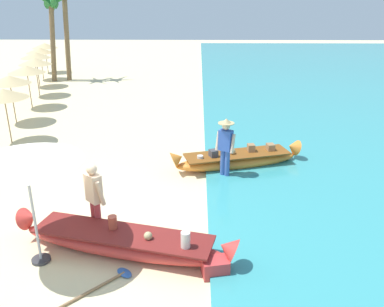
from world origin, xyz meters
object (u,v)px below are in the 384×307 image
boat_red_foreground (123,242)px  patio_umbrella_large (24,155)px  cooler_box (215,267)px  person_vendor_hatted (226,144)px  paddle (98,287)px  person_tourist_customer (94,196)px  palm_tree_tall_inland (52,8)px  boat_orange_midground (237,159)px

boat_red_foreground → patio_umbrella_large: bearing=-169.5°
boat_red_foreground → cooler_box: (1.80, -0.65, -0.09)m
person_vendor_hatted → cooler_box: bearing=-95.7°
paddle → cooler_box: bearing=10.9°
person_tourist_customer → paddle: bearing=-76.9°
boat_red_foreground → paddle: 1.11m
boat_red_foreground → person_tourist_customer: person_tourist_customer is taller
palm_tree_tall_inland → boat_red_foreground: bearing=-68.3°
cooler_box → paddle: bearing=179.7°
person_vendor_hatted → palm_tree_tall_inland: palm_tree_tall_inland is taller
person_tourist_customer → cooler_box: (2.48, -1.32, -0.75)m
person_tourist_customer → paddle: size_ratio=1.15×
boat_red_foreground → boat_orange_midground: 5.04m
person_tourist_customer → palm_tree_tall_inland: (-6.14, 16.47, 3.21)m
boat_red_foreground → boat_orange_midground: boat_red_foreground is taller
person_tourist_customer → paddle: person_tourist_customer is taller
boat_red_foreground → palm_tree_tall_inland: 18.85m
paddle → boat_red_foreground: bearing=75.1°
boat_orange_midground → palm_tree_tall_inland: (-9.45, 12.85, 3.87)m
boat_orange_midground → person_tourist_customer: person_tourist_customer is taller
paddle → patio_umbrella_large: bearing=149.2°
boat_orange_midground → person_vendor_hatted: person_vendor_hatted is taller
boat_red_foreground → cooler_box: 1.91m
boat_orange_midground → boat_red_foreground: bearing=-121.5°
palm_tree_tall_inland → cooler_box: palm_tree_tall_inland is taller
boat_red_foreground → paddle: bearing=-104.9°
palm_tree_tall_inland → paddle: bearing=-70.2°
person_tourist_customer → paddle: 1.98m
boat_red_foreground → person_vendor_hatted: 4.26m
boat_orange_midground → paddle: (-2.91, -5.35, -0.23)m
person_tourist_customer → patio_umbrella_large: bearing=-132.5°
cooler_box → paddle: size_ratio=0.34×
patio_umbrella_large → palm_tree_tall_inland: bearing=106.8°
boat_red_foreground → person_vendor_hatted: person_vendor_hatted is taller
person_tourist_customer → cooler_box: size_ratio=3.43×
boat_orange_midground → cooler_box: size_ratio=8.40×
palm_tree_tall_inland → cooler_box: 20.16m
boat_orange_midground → cooler_box: 5.02m
palm_tree_tall_inland → boat_orange_midground: bearing=-53.6°
person_vendor_hatted → cooler_box: (-0.42, -4.21, -0.84)m
person_vendor_hatted → patio_umbrella_large: patio_umbrella_large is taller
boat_red_foreground → person_tourist_customer: bearing=135.4°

